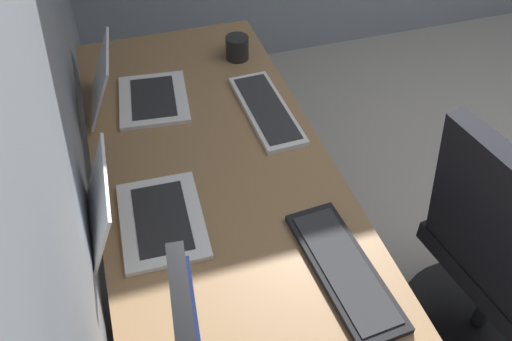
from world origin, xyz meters
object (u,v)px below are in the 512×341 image
object	(u,v)px
laptop_left	(133,91)
keyboard_main	(344,269)
coffee_mug	(237,47)
office_chair	(495,265)
laptop_leftmost	(137,214)
keyboard_spare	(267,109)

from	to	relation	value
laptop_left	keyboard_main	distance (m)	0.95
keyboard_main	coffee_mug	xyz separation A→B (m)	(1.04, -0.02, 0.03)
keyboard_main	office_chair	bearing A→B (deg)	-85.37
laptop_left	keyboard_main	xyz separation A→B (m)	(-0.86, -0.40, -0.04)
laptop_leftmost	keyboard_spare	bearing A→B (deg)	-52.26
coffee_mug	office_chair	distance (m)	1.18
keyboard_spare	coffee_mug	bearing A→B (deg)	0.17
laptop_left	keyboard_spare	bearing A→B (deg)	-113.56
laptop_left	keyboard_main	size ratio (longest dim) A/B	0.82
keyboard_spare	office_chair	bearing A→B (deg)	-138.33
laptop_leftmost	laptop_left	xyz separation A→B (m)	(0.56, -0.07, 0.00)
laptop_leftmost	keyboard_main	world-z (taller)	laptop_leftmost
laptop_leftmost	keyboard_main	bearing A→B (deg)	-122.85
keyboard_main	keyboard_spare	xyz separation A→B (m)	(0.68, -0.02, 0.00)
laptop_left	keyboard_spare	distance (m)	0.46
keyboard_main	coffee_mug	world-z (taller)	coffee_mug
keyboard_main	laptop_left	bearing A→B (deg)	25.00
laptop_left	coffee_mug	size ratio (longest dim) A/B	2.75
coffee_mug	office_chair	world-z (taller)	office_chair
laptop_left	office_chair	world-z (taller)	office_chair
laptop_left	office_chair	distance (m)	1.32
laptop_left	keyboard_spare	world-z (taller)	laptop_left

